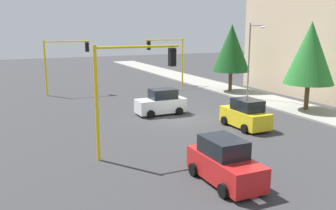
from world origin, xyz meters
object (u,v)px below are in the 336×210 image
traffic_signal_far_right (64,56)px  traffic_signal_far_left (168,53)px  traffic_signal_near_right (130,78)px  street_lamp_curbside (252,53)px  car_yellow (246,115)px  tree_roadside_near (310,53)px  car_red (225,163)px  car_white (161,103)px  tree_roadside_mid (231,48)px

traffic_signal_far_right → traffic_signal_far_left: traffic_signal_far_left is taller
traffic_signal_far_right → traffic_signal_far_left: size_ratio=1.00×
traffic_signal_near_right → street_lamp_curbside: 17.75m
car_yellow → tree_roadside_near: bearing=105.2°
tree_roadside_near → car_red: size_ratio=1.78×
car_white → tree_roadside_near: bearing=70.0°
car_white → street_lamp_curbside: bearing=99.5°
traffic_signal_far_left → tree_roadside_near: size_ratio=0.76×
tree_roadside_mid → car_white: (6.00, -10.47, -3.65)m
car_white → tree_roadside_mid: bearing=119.8°
car_white → car_red: (13.02, -2.75, 0.00)m
street_lamp_curbside → car_red: street_lamp_curbside is taller
traffic_signal_near_right → traffic_signal_far_left: 23.01m
traffic_signal_far_right → car_white: traffic_signal_far_right is taller
tree_roadside_near → tree_roadside_mid: 10.01m
traffic_signal_far_right → traffic_signal_near_right: traffic_signal_near_right is taller
traffic_signal_near_right → car_white: (-8.00, 5.25, -3.23)m
street_lamp_curbside → car_yellow: size_ratio=1.86×
traffic_signal_far_right → tree_roadside_near: (16.00, 16.15, 0.83)m
street_lamp_curbside → car_yellow: street_lamp_curbside is taller
traffic_signal_far_left → car_white: 13.79m
traffic_signal_near_right → car_white: traffic_signal_near_right is taller
traffic_signal_far_right → car_red: bearing=5.6°
street_lamp_curbside → tree_roadside_mid: 4.47m
car_red → car_yellow: bearing=138.1°
traffic_signal_near_right → car_yellow: (-1.98, 8.79, -3.23)m
traffic_signal_far_right → car_yellow: (18.02, 8.72, -2.94)m
traffic_signal_near_right → traffic_signal_far_right: bearing=179.8°
tree_roadside_mid → traffic_signal_far_left: bearing=-144.1°
street_lamp_curbside → car_white: street_lamp_curbside is taller
tree_roadside_mid → car_red: tree_roadside_mid is taller
traffic_signal_far_right → car_yellow: bearing=25.8°
traffic_signal_far_left → car_red: traffic_signal_far_left is taller
traffic_signal_near_right → tree_roadside_near: tree_roadside_near is taller
tree_roadside_near → car_yellow: size_ratio=1.89×
traffic_signal_far_left → car_yellow: size_ratio=1.44×
car_yellow → traffic_signal_near_right: bearing=-77.3°
tree_roadside_mid → traffic_signal_near_right: bearing=-48.3°
traffic_signal_far_left → street_lamp_curbside: 10.99m
car_red → street_lamp_curbside: bearing=139.7°
street_lamp_curbside → car_yellow: 10.38m
traffic_signal_far_right → traffic_signal_far_left: bearing=90.0°
street_lamp_curbside → tree_roadside_mid: size_ratio=1.01×
tree_roadside_mid → car_yellow: tree_roadside_mid is taller
traffic_signal_far_left → car_red: (25.02, -8.87, -2.94)m
traffic_signal_far_right → car_white: size_ratio=1.42×
traffic_signal_far_right → traffic_signal_near_right: bearing=-0.2°
car_white → car_yellow: bearing=30.4°
traffic_signal_far_right → tree_roadside_near: size_ratio=0.76×
street_lamp_curbside → tree_roadside_near: tree_roadside_near is taller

